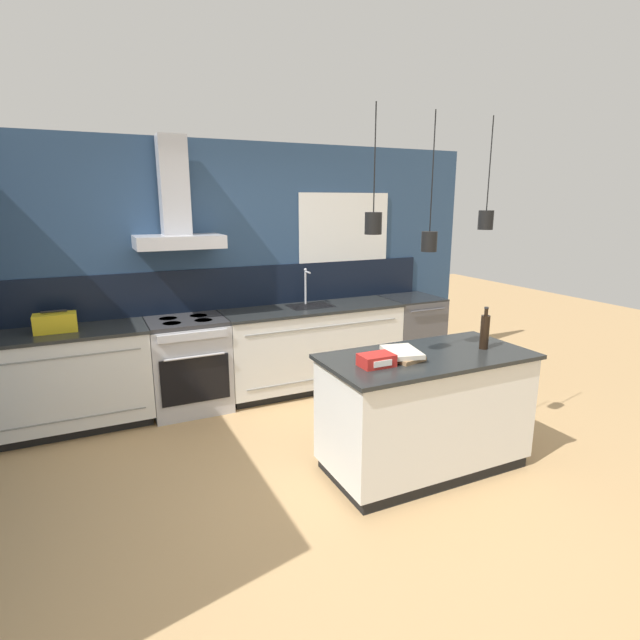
{
  "coord_description": "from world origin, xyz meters",
  "views": [
    {
      "loc": [
        -1.45,
        -3.05,
        2.01
      ],
      "look_at": [
        0.27,
        0.58,
        1.05
      ],
      "focal_mm": 28.0,
      "sensor_mm": 36.0,
      "label": 1
    }
  ],
  "objects_px": {
    "dishwasher": "(410,334)",
    "bottle_on_island": "(485,331)",
    "red_supply_box": "(377,360)",
    "yellow_toolbox": "(55,323)",
    "oven_range": "(189,364)",
    "book_stack": "(401,354)"
  },
  "relations": [
    {
      "from": "red_supply_box",
      "to": "yellow_toolbox",
      "type": "relative_size",
      "value": 0.69
    },
    {
      "from": "dishwasher",
      "to": "oven_range",
      "type": "bearing_deg",
      "value": -179.91
    },
    {
      "from": "oven_range",
      "to": "book_stack",
      "type": "bearing_deg",
      "value": -58.36
    },
    {
      "from": "red_supply_box",
      "to": "yellow_toolbox",
      "type": "bearing_deg",
      "value": 135.6
    },
    {
      "from": "bottle_on_island",
      "to": "dishwasher",
      "type": "bearing_deg",
      "value": 69.44
    },
    {
      "from": "red_supply_box",
      "to": "yellow_toolbox",
      "type": "height_order",
      "value": "yellow_toolbox"
    },
    {
      "from": "oven_range",
      "to": "bottle_on_island",
      "type": "relative_size",
      "value": 2.79
    },
    {
      "from": "oven_range",
      "to": "red_supply_box",
      "type": "xyz_separation_m",
      "value": [
        0.92,
        -1.97,
        0.5
      ]
    },
    {
      "from": "dishwasher",
      "to": "red_supply_box",
      "type": "distance_m",
      "value": 2.65
    },
    {
      "from": "bottle_on_island",
      "to": "yellow_toolbox",
      "type": "distance_m",
      "value": 3.57
    },
    {
      "from": "dishwasher",
      "to": "book_stack",
      "type": "bearing_deg",
      "value": -127.26
    },
    {
      "from": "oven_range",
      "to": "bottle_on_island",
      "type": "height_order",
      "value": "bottle_on_island"
    },
    {
      "from": "bottle_on_island",
      "to": "red_supply_box",
      "type": "relative_size",
      "value": 1.39
    },
    {
      "from": "book_stack",
      "to": "yellow_toolbox",
      "type": "relative_size",
      "value": 1.05
    },
    {
      "from": "book_stack",
      "to": "dishwasher",
      "type": "bearing_deg",
      "value": 52.74
    },
    {
      "from": "dishwasher",
      "to": "yellow_toolbox",
      "type": "distance_m",
      "value": 3.75
    },
    {
      "from": "dishwasher",
      "to": "red_supply_box",
      "type": "relative_size",
      "value": 3.87
    },
    {
      "from": "dishwasher",
      "to": "book_stack",
      "type": "xyz_separation_m",
      "value": [
        -1.45,
        -1.9,
        0.49
      ]
    },
    {
      "from": "bottle_on_island",
      "to": "yellow_toolbox",
      "type": "height_order",
      "value": "bottle_on_island"
    },
    {
      "from": "dishwasher",
      "to": "bottle_on_island",
      "type": "distance_m",
      "value": 2.19
    },
    {
      "from": "dishwasher",
      "to": "bottle_on_island",
      "type": "relative_size",
      "value": 2.79
    },
    {
      "from": "book_stack",
      "to": "red_supply_box",
      "type": "height_order",
      "value": "red_supply_box"
    }
  ]
}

